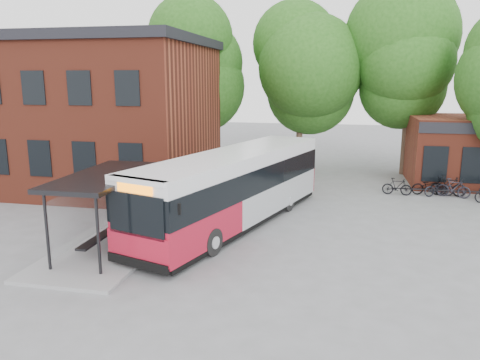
% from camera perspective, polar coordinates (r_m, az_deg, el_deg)
% --- Properties ---
extents(ground, '(100.00, 100.00, 0.00)m').
position_cam_1_polar(ground, '(17.68, -0.85, -8.39)').
color(ground, slate).
extents(station_building, '(18.40, 10.40, 8.50)m').
position_cam_1_polar(station_building, '(30.21, -21.85, 7.65)').
color(station_building, maroon).
rests_on(station_building, ground).
extents(bus_shelter, '(3.60, 7.00, 2.90)m').
position_cam_1_polar(bus_shelter, '(17.84, -15.87, -3.77)').
color(bus_shelter, black).
rests_on(bus_shelter, ground).
extents(bike_rail, '(5.20, 0.10, 0.38)m').
position_cam_1_polar(bike_rail, '(27.41, 23.37, -1.48)').
color(bike_rail, black).
rests_on(bike_rail, ground).
extents(tree_0, '(7.92, 7.92, 11.00)m').
position_cam_1_polar(tree_0, '(33.55, -4.97, 11.00)').
color(tree_0, '#205115').
rests_on(tree_0, ground).
extents(tree_1, '(7.92, 7.92, 10.40)m').
position_cam_1_polar(tree_1, '(33.25, 7.38, 10.41)').
color(tree_1, '#205115').
rests_on(tree_1, ground).
extents(tree_2, '(7.92, 7.92, 11.00)m').
position_cam_1_polar(tree_2, '(32.43, 19.87, 10.28)').
color(tree_2, '#205115').
rests_on(tree_2, ground).
extents(city_bus, '(6.39, 12.73, 3.18)m').
position_cam_1_polar(city_bus, '(20.11, -0.65, -1.08)').
color(city_bus, '#AE142A').
rests_on(city_bus, ground).
extents(bicycle_1, '(1.60, 0.63, 0.94)m').
position_cam_1_polar(bicycle_1, '(26.87, 18.60, -0.76)').
color(bicycle_1, black).
rests_on(bicycle_1, ground).
extents(bicycle_2, '(1.92, 0.84, 0.98)m').
position_cam_1_polar(bicycle_2, '(27.50, 22.09, -0.69)').
color(bicycle_2, black).
rests_on(bicycle_2, ground).
extents(bicycle_3, '(1.89, 0.83, 1.10)m').
position_cam_1_polar(bicycle_3, '(27.61, 24.05, -0.68)').
color(bicycle_3, black).
rests_on(bicycle_3, ground).
extents(bicycle_4, '(1.83, 1.20, 0.91)m').
position_cam_1_polar(bicycle_4, '(27.36, 23.13, -0.91)').
color(bicycle_4, black).
rests_on(bicycle_4, ground).
extents(bicycle_5, '(1.77, 1.01, 1.02)m').
position_cam_1_polar(bicycle_5, '(27.41, 24.58, -0.90)').
color(bicycle_5, '#23232C').
rests_on(bicycle_5, ground).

